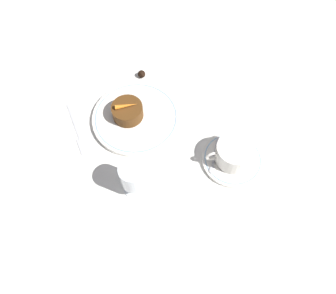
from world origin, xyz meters
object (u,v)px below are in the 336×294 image
object	(u,v)px
fork	(79,134)
dessert_cake	(128,111)
coffee_cup	(234,153)
wine_glass	(134,177)
dinner_plate	(136,118)

from	to	relation	value
fork	dessert_cake	size ratio (longest dim) A/B	2.04
coffee_cup	wine_glass	world-z (taller)	wine_glass
wine_glass	fork	distance (m)	0.23
dinner_plate	dessert_cake	xyz separation A→B (m)	(0.02, -0.01, 0.03)
dinner_plate	fork	world-z (taller)	dinner_plate
coffee_cup	wine_glass	distance (m)	0.26
coffee_cup	fork	distance (m)	0.41
coffee_cup	dessert_cake	bearing A→B (deg)	-35.86
fork	dessert_cake	world-z (taller)	dessert_cake
fork	dessert_cake	distance (m)	0.15
dessert_cake	wine_glass	bearing A→B (deg)	87.57
coffee_cup	fork	xyz separation A→B (m)	(0.38, -0.15, -0.04)
dinner_plate	dessert_cake	bearing A→B (deg)	-20.58
dinner_plate	dessert_cake	world-z (taller)	dessert_cake
dinner_plate	fork	size ratio (longest dim) A/B	1.40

